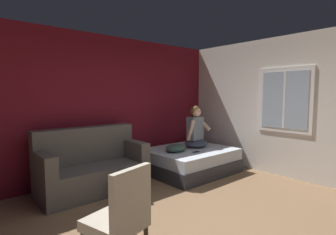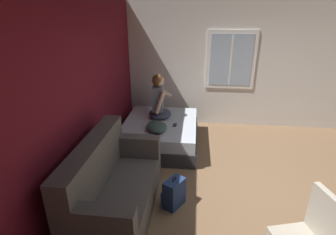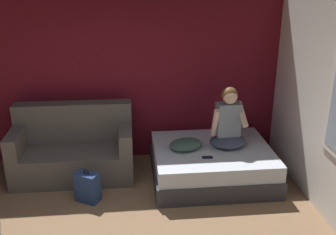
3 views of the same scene
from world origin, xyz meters
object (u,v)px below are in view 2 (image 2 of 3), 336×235
person_seated (159,100)px  cell_phone (175,125)px  bed (160,133)px  throw_pillow (157,127)px  backpack (174,193)px  couch (113,189)px

person_seated → cell_phone: size_ratio=6.08×
bed → throw_pillow: (-0.39, 0.01, 0.31)m
backpack → bed: bearing=13.5°
backpack → cell_phone: cell_phone is taller
backpack → cell_phone: 1.63m
couch → cell_phone: couch is taller
couch → cell_phone: bearing=-18.5°
throw_pillow → bed: bearing=-1.2°
couch → person_seated: (2.20, -0.28, 0.44)m
throw_pillow → cell_phone: 0.40m
couch → backpack: (0.25, -0.74, -0.20)m
cell_phone → couch: bearing=74.9°
backpack → couch: bearing=108.6°
backpack → throw_pillow: size_ratio=0.95×
couch → throw_pillow: 1.63m
bed → throw_pillow: size_ratio=3.54×
backpack → throw_pillow: 1.45m
couch → backpack: bearing=-71.4°
cell_phone → backpack: bearing=97.8°
couch → backpack: size_ratio=3.73×
bed → couch: couch is taller
couch → person_seated: 2.26m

